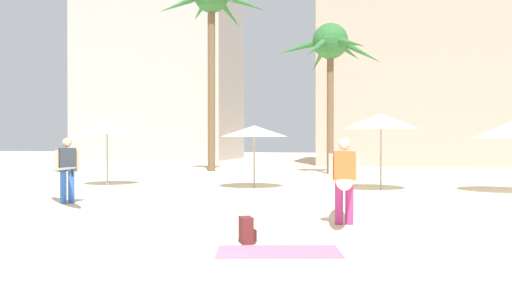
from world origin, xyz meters
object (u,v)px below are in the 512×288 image
at_px(beach_towel, 279,252).
at_px(person_mid_left, 65,168).
at_px(backpack, 247,231).
at_px(palm_tree_left, 331,49).
at_px(cafe_umbrella_1, 107,127).
at_px(person_near_right, 344,177).
at_px(cafe_umbrella_0, 254,131).
at_px(palm_tree_center, 211,9).
at_px(cafe_umbrella_2, 381,121).

height_order(beach_towel, person_mid_left, person_mid_left).
distance_m(backpack, person_mid_left, 7.01).
relative_size(palm_tree_left, backpack, 17.25).
distance_m(palm_tree_left, beach_towel, 18.81).
bearing_deg(cafe_umbrella_1, person_near_right, -38.81).
bearing_deg(palm_tree_left, person_near_right, -85.34).
relative_size(cafe_umbrella_0, beach_towel, 1.28).
xyz_separation_m(cafe_umbrella_1, beach_towel, (7.87, -9.87, -2.10)).
xyz_separation_m(backpack, person_mid_left, (-5.69, 4.03, 0.71)).
height_order(palm_tree_center, person_near_right, palm_tree_center).
bearing_deg(person_mid_left, person_near_right, -147.60).
bearing_deg(backpack, cafe_umbrella_2, 50.07).
bearing_deg(cafe_umbrella_0, palm_tree_left, 75.18).
distance_m(cafe_umbrella_2, backpack, 9.97).
height_order(palm_tree_left, person_mid_left, palm_tree_left).
bearing_deg(backpack, person_mid_left, 118.69).
bearing_deg(person_mid_left, cafe_umbrella_1, -27.52).
bearing_deg(cafe_umbrella_0, person_mid_left, -125.44).
distance_m(palm_tree_left, palm_tree_center, 6.79).
bearing_deg(beach_towel, backpack, 137.83).
distance_m(cafe_umbrella_1, person_near_right, 11.25).
xyz_separation_m(palm_tree_left, person_near_right, (1.22, -14.97, -5.06)).
bearing_deg(cafe_umbrella_2, beach_towel, -99.88).
bearing_deg(person_near_right, backpack, -39.49).
xyz_separation_m(cafe_umbrella_2, beach_towel, (-1.74, -10.01, -2.24)).
distance_m(cafe_umbrella_0, beach_towel, 10.43).
bearing_deg(cafe_umbrella_1, beach_towel, -51.42).
height_order(cafe_umbrella_2, person_near_right, cafe_umbrella_2).
distance_m(palm_tree_left, cafe_umbrella_1, 11.60).
xyz_separation_m(cafe_umbrella_0, beach_towel, (2.47, -9.94, -1.93)).
distance_m(beach_towel, person_mid_left, 7.83).
xyz_separation_m(cafe_umbrella_0, person_mid_left, (-3.82, -5.37, -1.02)).
xyz_separation_m(beach_towel, backpack, (-0.60, 0.54, 0.19)).
distance_m(cafe_umbrella_2, person_mid_left, 9.79).
relative_size(backpack, person_near_right, 0.15).
distance_m(palm_tree_left, cafe_umbrella_0, 9.11).
bearing_deg(palm_tree_left, cafe_umbrella_2, -74.81).
bearing_deg(cafe_umbrella_1, backpack, -52.06).
bearing_deg(cafe_umbrella_1, person_mid_left, -73.37).
relative_size(cafe_umbrella_2, backpack, 5.94).
bearing_deg(beach_towel, palm_tree_center, 109.44).
relative_size(palm_tree_center, person_mid_left, 4.01).
height_order(backpack, person_near_right, person_near_right).
bearing_deg(cafe_umbrella_2, backpack, -103.90).
relative_size(palm_tree_center, person_near_right, 3.52).
bearing_deg(cafe_umbrella_2, person_mid_left, -145.89).
distance_m(palm_tree_center, person_mid_left, 16.10).
xyz_separation_m(palm_tree_left, backpack, (-0.22, -17.29, -5.77)).
bearing_deg(palm_tree_left, palm_tree_center, 171.24).
xyz_separation_m(palm_tree_center, beach_towel, (6.63, -18.80, -8.44)).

